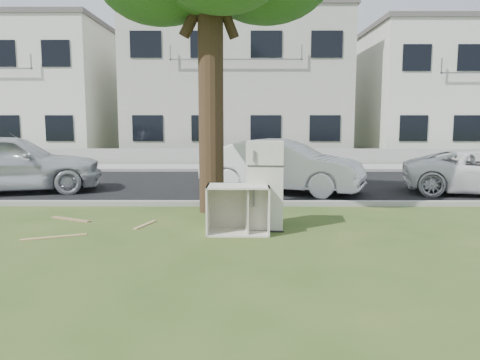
{
  "coord_description": "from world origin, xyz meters",
  "views": [
    {
      "loc": [
        0.27,
        -8.4,
        2.05
      ],
      "look_at": [
        0.23,
        0.6,
        0.86
      ],
      "focal_mm": 35.0,
      "sensor_mm": 36.0,
      "label": 1
    }
  ],
  "objects_px": {
    "cabinet": "(238,209)",
    "car_center": "(282,166)",
    "car_left": "(9,163)",
    "fridge": "(265,185)"
  },
  "relations": [
    {
      "from": "cabinet",
      "to": "car_left",
      "type": "bearing_deg",
      "value": 144.57
    },
    {
      "from": "fridge",
      "to": "car_center",
      "type": "bearing_deg",
      "value": 85.74
    },
    {
      "from": "cabinet",
      "to": "car_center",
      "type": "bearing_deg",
      "value": 76.09
    },
    {
      "from": "cabinet",
      "to": "car_center",
      "type": "height_order",
      "value": "car_center"
    },
    {
      "from": "fridge",
      "to": "car_left",
      "type": "xyz_separation_m",
      "value": [
        -6.86,
        4.21,
        0.02
      ]
    },
    {
      "from": "fridge",
      "to": "car_center",
      "type": "xyz_separation_m",
      "value": [
        0.69,
        4.36,
        -0.08
      ]
    },
    {
      "from": "car_left",
      "to": "car_center",
      "type": "bearing_deg",
      "value": -105.08
    },
    {
      "from": "car_left",
      "to": "fridge",
      "type": "bearing_deg",
      "value": -137.78
    },
    {
      "from": "fridge",
      "to": "car_center",
      "type": "relative_size",
      "value": 0.37
    },
    {
      "from": "cabinet",
      "to": "car_left",
      "type": "relative_size",
      "value": 0.23
    }
  ]
}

